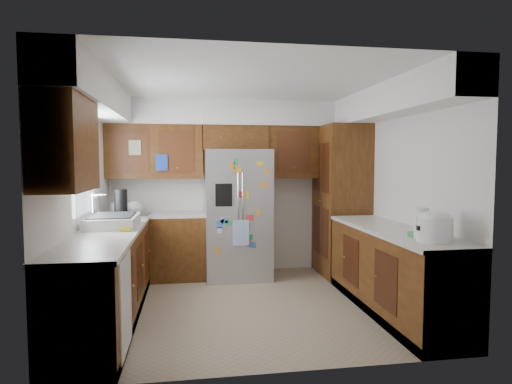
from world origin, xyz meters
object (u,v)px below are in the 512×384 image
paper_towel (421,223)px  rice_cooker (434,225)px  fridge (237,214)px  pantry (341,201)px

paper_towel → rice_cooker: bearing=-69.2°
fridge → paper_towel: 2.73m
rice_cooker → paper_towel: bearing=110.8°
rice_cooker → paper_towel: 0.14m
pantry → rice_cooker: 2.39m
pantry → paper_towel: bearing=-91.3°
pantry → rice_cooker: pantry is taller
rice_cooker → paper_towel: paper_towel is taller
fridge → rice_cooker: (1.50, -2.44, 0.16)m
fridge → rice_cooker: 2.87m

